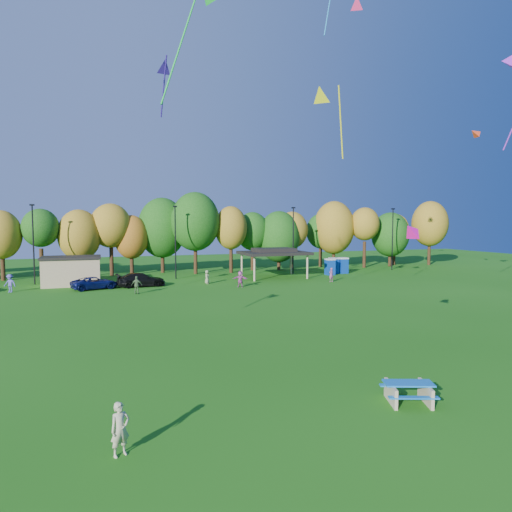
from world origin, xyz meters
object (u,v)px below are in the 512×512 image
object	(u,v)px
kite_flyer	(120,429)
picnic_table	(408,391)
car_d	(141,280)
car_c	(95,283)
porta_potties	(336,266)

from	to	relation	value
kite_flyer	picnic_table	bearing A→B (deg)	-20.35
picnic_table	car_d	distance (m)	37.18
picnic_table	car_c	xyz separation A→B (m)	(-11.70, 36.20, 0.18)
picnic_table	kite_flyer	world-z (taller)	kite_flyer
porta_potties	car_c	distance (m)	31.34
picnic_table	car_c	bearing A→B (deg)	128.05
picnic_table	kite_flyer	size ratio (longest dim) A/B	1.39
picnic_table	car_d	size ratio (longest dim) A/B	0.44
porta_potties	kite_flyer	size ratio (longest dim) A/B	2.25
car_d	kite_flyer	bearing A→B (deg)	168.11
kite_flyer	car_c	bearing A→B (deg)	68.39
picnic_table	kite_flyer	bearing A→B (deg)	-157.36
picnic_table	kite_flyer	xyz separation A→B (m)	(-10.90, -0.48, 0.35)
picnic_table	car_c	world-z (taller)	car_c
kite_flyer	car_d	world-z (taller)	kite_flyer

